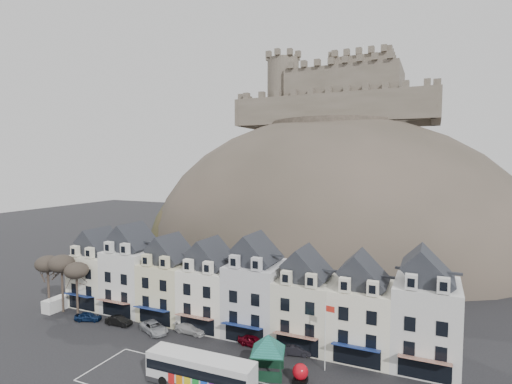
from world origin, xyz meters
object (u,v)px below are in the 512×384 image
(bus_shelter, at_px, (268,344))
(car_navy, at_px, (88,317))
(bus, at_px, (201,370))
(flagpole, at_px, (326,332))
(car_white, at_px, (191,328))
(car_silver, at_px, (154,328))
(white_van, at_px, (57,304))
(car_maroon, at_px, (255,341))
(car_black, at_px, (119,321))
(red_buoy, at_px, (300,373))
(car_charcoal, at_px, (295,350))

(bus_shelter, relative_size, car_navy, 1.82)
(bus, relative_size, bus_shelter, 1.72)
(flagpole, bearing_deg, car_white, 173.79)
(bus, xyz_separation_m, bus_shelter, (5.24, 4.86, 1.64))
(car_silver, height_order, car_white, car_silver)
(white_van, distance_m, car_maroon, 32.29)
(flagpole, height_order, car_black, flagpole)
(bus_shelter, distance_m, flagpole, 6.32)
(red_buoy, bearing_deg, car_silver, 170.34)
(car_silver, bearing_deg, car_black, 116.01)
(white_van, relative_size, car_navy, 1.14)
(car_silver, bearing_deg, car_navy, 118.51)
(car_silver, distance_m, car_white, 4.85)
(car_black, xyz_separation_m, car_maroon, (19.60, 1.92, 0.12))
(car_silver, bearing_deg, red_buoy, -74.75)
(bus, bearing_deg, red_buoy, 27.25)
(car_navy, distance_m, car_black, 5.08)
(bus, relative_size, white_van, 2.74)
(white_van, bearing_deg, car_black, -3.83)
(white_van, relative_size, car_silver, 0.88)
(car_maroon, bearing_deg, car_charcoal, -78.91)
(bus_shelter, height_order, car_silver, bus_shelter)
(car_navy, height_order, car_charcoal, car_navy)
(bus, distance_m, car_charcoal, 12.14)
(car_black, distance_m, car_maroon, 19.69)
(white_van, distance_m, car_charcoal, 37.49)
(car_black, bearing_deg, car_maroon, -87.47)
(bus, xyz_separation_m, car_black, (-18.34, 8.29, -1.15))
(bus, distance_m, car_silver, 15.05)
(bus, relative_size, red_buoy, 5.71)
(flagpole, xyz_separation_m, car_white, (-18.48, 2.01, -3.59))
(white_van, bearing_deg, car_silver, -2.63)
(car_silver, bearing_deg, flagpole, -65.60)
(red_buoy, height_order, white_van, red_buoy)
(car_charcoal, bearing_deg, red_buoy, -170.44)
(car_navy, bearing_deg, car_black, -105.54)
(bus_shelter, distance_m, car_maroon, 7.19)
(bus, xyz_separation_m, car_maroon, (1.26, 10.22, -1.04))
(car_navy, xyz_separation_m, car_maroon, (24.65, 2.50, 0.11))
(red_buoy, bearing_deg, bus, -151.46)
(car_silver, relative_size, car_white, 1.06)
(car_black, distance_m, car_charcoal, 24.87)
(car_navy, relative_size, car_silver, 0.77)
(bus, xyz_separation_m, car_white, (-7.94, 10.22, -1.13))
(car_black, bearing_deg, car_navy, 93.42)
(red_buoy, bearing_deg, car_maroon, 144.31)
(bus_shelter, height_order, white_van, bus_shelter)
(bus, distance_m, flagpole, 13.58)
(flagpole, xyz_separation_m, car_black, (-28.88, 0.09, -3.62))
(car_silver, bearing_deg, car_white, -43.16)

